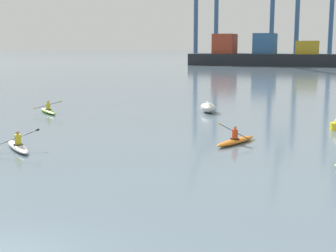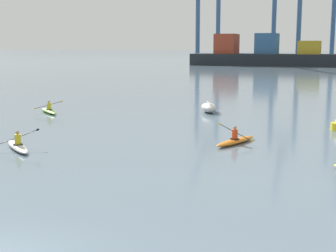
{
  "view_description": "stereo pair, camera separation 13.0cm",
  "coord_description": "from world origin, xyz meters",
  "views": [
    {
      "loc": [
        7.46,
        -8.49,
        5.11
      ],
      "look_at": [
        -1.45,
        16.82,
        0.6
      ],
      "focal_mm": 51.94,
      "sensor_mm": 36.0,
      "label": 1
    },
    {
      "loc": [
        7.58,
        -8.45,
        5.11
      ],
      "look_at": [
        -1.45,
        16.82,
        0.6
      ],
      "focal_mm": 51.94,
      "sensor_mm": 36.0,
      "label": 2
    }
  ],
  "objects": [
    {
      "name": "container_barge",
      "position": [
        -10.61,
        113.52,
        2.57
      ],
      "size": [
        36.68,
        9.94,
        7.83
      ],
      "color": "#1E2328",
      "rests_on": "ground"
    },
    {
      "name": "kayak_lime",
      "position": [
        -13.22,
        22.86,
        0.17
      ],
      "size": [
        2.93,
        2.71,
        0.95
      ],
      "color": "#7ABC2D",
      "rests_on": "ground"
    },
    {
      "name": "gantry_crane_west_mid",
      "position": [
        -6.82,
        122.75,
        16.19
      ],
      "size": [
        7.59,
        17.51,
        33.43
      ],
      "color": "#335684",
      "rests_on": "ground"
    },
    {
      "name": "kayak_orange",
      "position": [
        2.54,
        16.14,
        0.17
      ],
      "size": [
        2.07,
        3.39,
        1.02
      ],
      "color": "orange",
      "rests_on": "ground"
    },
    {
      "name": "capsized_dinghy",
      "position": [
        -1.86,
        27.26,
        0.35
      ],
      "size": [
        2.09,
        2.82,
        0.76
      ],
      "color": "beige",
      "rests_on": "ground"
    },
    {
      "name": "gantry_crane_west",
      "position": [
        -28.14,
        123.47,
        16.2
      ],
      "size": [
        7.01,
        19.74,
        31.72
      ],
      "color": "#335684",
      "rests_on": "ground"
    },
    {
      "name": "kayak_white",
      "position": [
        -7.3,
        11.13,
        0.17
      ],
      "size": [
        2.96,
        2.68,
        0.99
      ],
      "color": "silver",
      "rests_on": "ground"
    }
  ]
}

